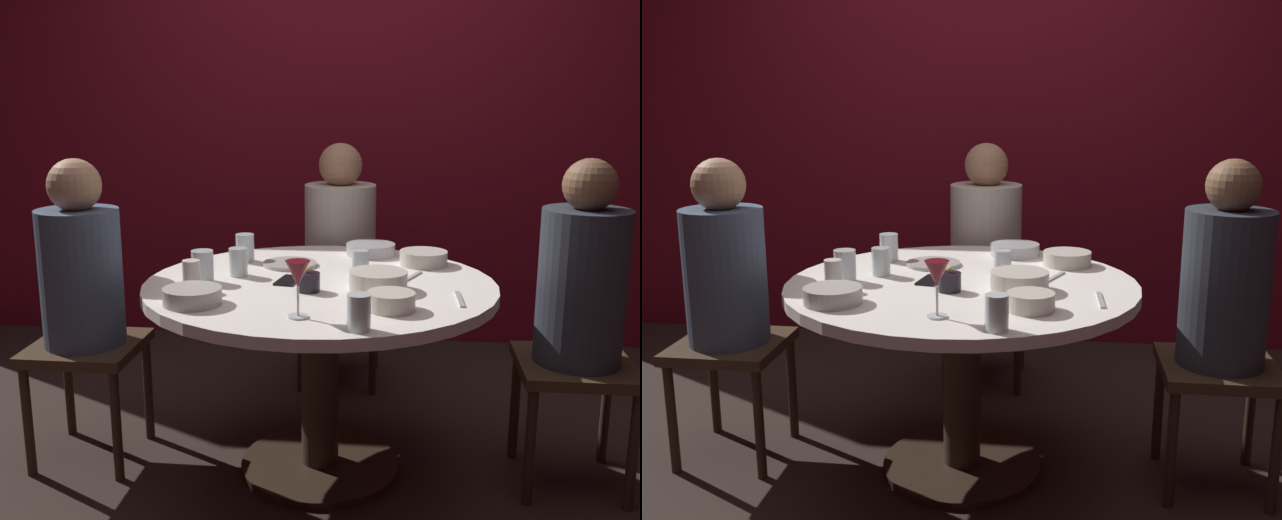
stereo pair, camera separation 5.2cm
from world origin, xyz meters
TOP-DOWN VIEW (x-y plane):
  - ground_plane at (0.00, 0.00)m, footprint 8.00×8.00m
  - back_wall at (0.00, 1.58)m, footprint 6.00×0.10m
  - dining_table at (0.00, 0.00)m, footprint 1.26×1.26m
  - seated_diner_left at (-0.90, 0.00)m, footprint 0.40×0.40m
  - seated_diner_back at (0.00, 0.89)m, footprint 0.40×0.40m
  - seated_diner_right at (0.91, 0.00)m, footprint 0.40×0.40m
  - candle_holder at (-0.03, -0.14)m, footprint 0.08×0.08m
  - wine_glass at (-0.02, -0.43)m, footprint 0.08×0.08m
  - dinner_plate at (-0.15, 0.24)m, footprint 0.21×0.21m
  - cell_phone at (-0.11, -0.01)m, footprint 0.09×0.15m
  - bowl_serving_large at (0.16, 0.46)m, footprint 0.20×0.20m
  - bowl_salad_center at (-0.38, -0.33)m, footprint 0.19×0.19m
  - bowl_small_white at (0.38, 0.31)m, footprint 0.19×0.19m
  - bowl_sauce_side at (0.26, -0.32)m, footprint 0.15×0.15m
  - bowl_rice_portion at (0.21, -0.09)m, footprint 0.20×0.20m
  - cup_near_candle at (-0.34, 0.29)m, footprint 0.07×0.07m
  - cup_by_left_diner at (-0.43, -0.16)m, footprint 0.06×0.06m
  - cup_by_right_diner at (0.17, -0.53)m, footprint 0.07×0.07m
  - cup_center_front at (-0.42, -0.05)m, footprint 0.08×0.08m
  - cup_far_edge at (0.14, 0.08)m, footprint 0.07×0.07m
  - cup_beside_wine at (-0.31, 0.06)m, footprint 0.07×0.07m
  - fork_near_plate at (0.33, 0.09)m, footprint 0.08×0.17m
  - knife_near_plate at (0.48, -0.19)m, footprint 0.02×0.18m

SIDE VIEW (x-z plane):
  - ground_plane at x=0.00m, z-range 0.00..0.00m
  - dining_table at x=0.00m, z-range 0.21..0.94m
  - seated_diner_left at x=-0.90m, z-range 0.14..1.31m
  - seated_diner_back at x=0.00m, z-range 0.14..1.31m
  - seated_diner_right at x=0.91m, z-range 0.13..1.32m
  - fork_near_plate at x=0.33m, z-range 0.74..0.74m
  - knife_near_plate at x=0.48m, z-range 0.74..0.74m
  - cell_phone at x=-0.11m, z-range 0.74..0.74m
  - dinner_plate at x=-0.15m, z-range 0.74..0.75m
  - bowl_serving_large at x=0.16m, z-range 0.74..0.78m
  - bowl_salad_center at x=-0.38m, z-range 0.74..0.79m
  - bowl_small_white at x=0.38m, z-range 0.74..0.79m
  - bowl_sauce_side at x=0.26m, z-range 0.74..0.79m
  - bowl_rice_portion at x=0.21m, z-range 0.74..0.80m
  - candle_holder at x=-0.03m, z-range 0.73..0.81m
  - cup_far_edge at x=0.14m, z-range 0.74..0.84m
  - cup_beside_wine at x=-0.31m, z-range 0.74..0.84m
  - cup_by_left_diner at x=-0.43m, z-range 0.74..0.84m
  - cup_by_right_diner at x=0.17m, z-range 0.74..0.84m
  - cup_near_candle at x=-0.34m, z-range 0.74..0.85m
  - cup_center_front at x=-0.42m, z-range 0.74..0.85m
  - wine_glass at x=-0.02m, z-range 0.78..0.95m
  - back_wall at x=0.00m, z-range 0.00..2.60m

